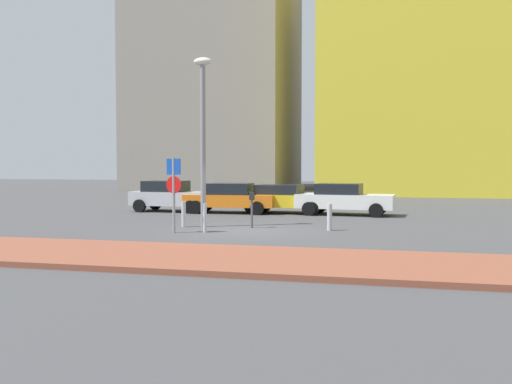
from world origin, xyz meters
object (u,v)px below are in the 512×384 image
object	(u,v)px
traffic_bollard_near	(184,214)
parking_meter	(252,205)
parking_sign_post	(174,186)
parked_car_silver	(171,196)
traffic_bollard_mid	(330,217)
parked_car_white	(344,199)
street_lamp	(203,127)
parked_car_yellow	(285,198)
traffic_bollard_far	(205,218)
parked_car_orange	(231,198)

from	to	relation	value
traffic_bollard_near	parking_meter	bearing A→B (deg)	6.67
parking_sign_post	parking_meter	size ratio (longest dim) A/B	1.95
parked_car_silver	traffic_bollard_mid	world-z (taller)	parked_car_silver
traffic_bollard_mid	parked_car_white	bearing A→B (deg)	90.68
street_lamp	traffic_bollard_near	xyz separation A→B (m)	(-0.69, -0.30, -3.32)
parked_car_yellow	traffic_bollard_mid	world-z (taller)	parked_car_yellow
street_lamp	traffic_bollard_mid	size ratio (longest dim) A/B	6.63
parked_car_yellow	traffic_bollard_far	distance (m)	8.53
parked_car_yellow	street_lamp	bearing A→B (deg)	-105.44
traffic_bollard_mid	parked_car_silver	bearing A→B (deg)	143.80
traffic_bollard_near	parking_sign_post	bearing A→B (deg)	-79.37
street_lamp	traffic_bollard_far	distance (m)	3.78
parking_sign_post	traffic_bollard_mid	size ratio (longest dim) A/B	2.69
street_lamp	traffic_bollard_mid	xyz separation A→B (m)	(4.82, -0.14, -3.32)
traffic_bollard_near	parked_car_silver	bearing A→B (deg)	116.19
parking_meter	traffic_bollard_far	world-z (taller)	parking_meter
street_lamp	traffic_bollard_near	bearing A→B (deg)	-156.64
parking_sign_post	parked_car_silver	bearing A→B (deg)	113.08
parked_car_yellow	parking_meter	world-z (taller)	parked_car_yellow
traffic_bollard_near	traffic_bollard_far	xyz separation A→B (m)	(1.35, -1.44, 0.02)
parked_car_yellow	parking_sign_post	distance (m)	9.12
parking_sign_post	traffic_bollard_mid	world-z (taller)	parking_sign_post
parked_car_white	traffic_bollard_far	xyz separation A→B (m)	(-4.09, -8.08, -0.25)
parked_car_silver	parked_car_white	size ratio (longest dim) A/B	0.89
parking_meter	traffic_bollard_near	bearing A→B (deg)	-173.33
traffic_bollard_mid	parking_sign_post	bearing A→B (deg)	-159.27
parking_sign_post	parking_meter	xyz separation A→B (m)	(2.26, 2.11, -0.76)
parked_car_white	traffic_bollard_far	world-z (taller)	parked_car_white
parked_car_silver	traffic_bollard_mid	distance (m)	10.82
traffic_bollard_near	traffic_bollard_far	distance (m)	1.97
street_lamp	traffic_bollard_far	bearing A→B (deg)	-69.17
traffic_bollard_near	traffic_bollard_far	bearing A→B (deg)	-46.94
parking_sign_post	parked_car_orange	bearing A→B (deg)	92.58
parking_sign_post	traffic_bollard_far	distance (m)	1.55
parking_sign_post	traffic_bollard_mid	bearing A→B (deg)	20.73
parking_sign_post	parked_car_white	bearing A→B (deg)	58.88
parking_meter	parked_car_white	bearing A→B (deg)	65.85
traffic_bollard_mid	traffic_bollard_far	xyz separation A→B (m)	(-4.16, -1.59, 0.03)
parked_car_orange	parked_car_white	world-z (taller)	parked_car_white
traffic_bollard_near	traffic_bollard_mid	bearing A→B (deg)	1.59
parked_car_silver	parked_car_yellow	bearing A→B (deg)	4.61
parked_car_orange	traffic_bollard_far	xyz separation A→B (m)	(1.38, -7.87, -0.24)
street_lamp	traffic_bollard_near	size ratio (longest dim) A/B	6.54
parked_car_white	traffic_bollard_mid	size ratio (longest dim) A/B	4.79
parked_car_silver	parking_sign_post	size ratio (longest dim) A/B	1.58
parked_car_orange	traffic_bollard_mid	distance (m)	8.38
parking_sign_post	traffic_bollard_mid	xyz separation A→B (m)	(5.17, 1.96, -1.15)
parked_car_orange	traffic_bollard_near	distance (m)	6.44
parking_meter	traffic_bollard_mid	distance (m)	2.94
parked_car_silver	street_lamp	bearing A→B (deg)	-58.00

